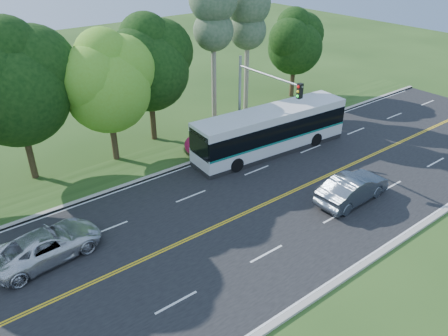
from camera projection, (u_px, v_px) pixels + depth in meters
ground at (232, 219)px, 25.29m from camera, size 120.00×120.00×0.00m
road at (232, 219)px, 25.29m from camera, size 60.00×14.00×0.02m
curb_north at (168, 171)px, 30.22m from camera, size 60.00×0.30×0.15m
curb_south at (328, 289)px, 20.30m from camera, size 60.00×0.30×0.15m
grass_verge at (154, 161)px, 31.52m from camera, size 60.00×4.00×0.10m
lane_markings at (231, 220)px, 25.23m from camera, size 57.60×13.82×0.00m
tree_row at (51, 73)px, 27.71m from camera, size 44.70×9.10×13.84m
bougainvillea_hedge at (239, 132)px, 34.45m from camera, size 9.50×2.25×1.50m
traffic_signal at (257, 95)px, 30.27m from camera, size 0.42×6.10×7.00m
transit_bus at (271, 131)px, 32.30m from camera, size 12.60×3.57×3.26m
sedan at (352, 188)px, 26.62m from camera, size 5.29×2.02×1.72m
suv at (47, 245)px, 22.01m from camera, size 5.73×3.08×1.53m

